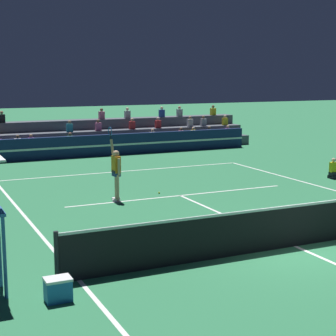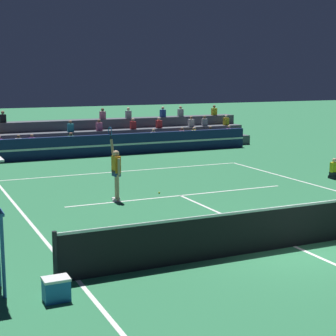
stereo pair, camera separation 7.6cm
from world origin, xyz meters
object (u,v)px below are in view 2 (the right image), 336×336
tennis_ball (159,193)px  equipment_cooler (56,289)px  ball_kid_courtside (334,171)px  tennis_player (116,172)px

tennis_ball → equipment_cooler: (-5.61, -7.90, 0.19)m
ball_kid_courtside → tennis_ball: (-7.61, 0.32, -0.30)m
ball_kid_courtside → equipment_cooler: size_ratio=1.69×
ball_kid_courtside → tennis_ball: bearing=177.6°
tennis_player → equipment_cooler: size_ratio=4.98×
tennis_player → tennis_ball: (1.75, 0.40, -0.95)m
tennis_player → ball_kid_courtside: bearing=0.5°
ball_kid_courtside → equipment_cooler: ball_kid_courtside is taller
tennis_player → tennis_ball: 2.03m
tennis_player → equipment_cooler: 8.47m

